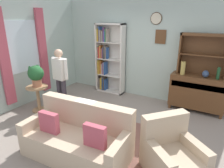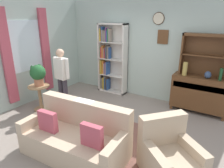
{
  "view_description": "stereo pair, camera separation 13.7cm",
  "coord_description": "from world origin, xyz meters",
  "px_view_note": "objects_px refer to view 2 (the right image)",
  "views": [
    {
      "loc": [
        2.06,
        -3.2,
        2.3
      ],
      "look_at": [
        0.1,
        0.2,
        0.95
      ],
      "focal_mm": 31.85,
      "sensor_mm": 36.0,
      "label": 1
    },
    {
      "loc": [
        2.17,
        -3.13,
        2.3
      ],
      "look_at": [
        0.1,
        0.2,
        0.95
      ],
      "focal_mm": 31.85,
      "sensor_mm": 36.0,
      "label": 2
    }
  ],
  "objects_px": {
    "armchair_floral": "(169,158)",
    "sideboard_hutch": "(207,49)",
    "coffee_table": "(103,114)",
    "person_reading": "(62,75)",
    "bookshelf": "(110,59)",
    "vase_round": "(208,75)",
    "potted_plant_large": "(38,73)",
    "sideboard": "(199,93)",
    "bottle_wine": "(221,74)",
    "potted_plant_small": "(60,101)",
    "book_stack": "(100,110)",
    "vase_tall": "(185,69)",
    "couch_floral": "(76,138)",
    "plant_stand": "(40,95)"
  },
  "relations": [
    {
      "from": "plant_stand",
      "to": "bookshelf",
      "type": "bearing_deg",
      "value": 69.28
    },
    {
      "from": "vase_round",
      "to": "book_stack",
      "type": "bearing_deg",
      "value": -131.52
    },
    {
      "from": "potted_plant_large",
      "to": "coffee_table",
      "type": "height_order",
      "value": "potted_plant_large"
    },
    {
      "from": "bottle_wine",
      "to": "armchair_floral",
      "type": "height_order",
      "value": "bottle_wine"
    },
    {
      "from": "sideboard_hutch",
      "to": "armchair_floral",
      "type": "height_order",
      "value": "sideboard_hutch"
    },
    {
      "from": "couch_floral",
      "to": "potted_plant_large",
      "type": "distance_m",
      "value": 2.23
    },
    {
      "from": "vase_round",
      "to": "person_reading",
      "type": "relative_size",
      "value": 0.11
    },
    {
      "from": "couch_floral",
      "to": "coffee_table",
      "type": "height_order",
      "value": "couch_floral"
    },
    {
      "from": "bottle_wine",
      "to": "vase_tall",
      "type": "bearing_deg",
      "value": 179.34
    },
    {
      "from": "sideboard",
      "to": "coffee_table",
      "type": "relative_size",
      "value": 1.63
    },
    {
      "from": "coffee_table",
      "to": "bookshelf",
      "type": "bearing_deg",
      "value": 118.9
    },
    {
      "from": "coffee_table",
      "to": "armchair_floral",
      "type": "bearing_deg",
      "value": -18.85
    },
    {
      "from": "armchair_floral",
      "to": "sideboard_hutch",
      "type": "bearing_deg",
      "value": 90.23
    },
    {
      "from": "sideboard_hutch",
      "to": "vase_round",
      "type": "height_order",
      "value": "sideboard_hutch"
    },
    {
      "from": "bookshelf",
      "to": "armchair_floral",
      "type": "relative_size",
      "value": 1.94
    },
    {
      "from": "sideboard_hutch",
      "to": "person_reading",
      "type": "relative_size",
      "value": 0.71
    },
    {
      "from": "bookshelf",
      "to": "plant_stand",
      "type": "xyz_separation_m",
      "value": [
        -0.79,
        -2.08,
        -0.63
      ]
    },
    {
      "from": "book_stack",
      "to": "plant_stand",
      "type": "bearing_deg",
      "value": 179.92
    },
    {
      "from": "sideboard",
      "to": "sideboard_hutch",
      "type": "xyz_separation_m",
      "value": [
        0.0,
        0.11,
        1.05
      ]
    },
    {
      "from": "potted_plant_small",
      "to": "person_reading",
      "type": "bearing_deg",
      "value": 22.61
    },
    {
      "from": "vase_tall",
      "to": "vase_round",
      "type": "xyz_separation_m",
      "value": [
        0.52,
        0.01,
        -0.08
      ]
    },
    {
      "from": "book_stack",
      "to": "person_reading",
      "type": "bearing_deg",
      "value": 165.54
    },
    {
      "from": "sideboard",
      "to": "bottle_wine",
      "type": "distance_m",
      "value": 0.68
    },
    {
      "from": "sideboard_hutch",
      "to": "person_reading",
      "type": "xyz_separation_m",
      "value": [
        -2.97,
        -1.76,
        -0.65
      ]
    },
    {
      "from": "armchair_floral",
      "to": "couch_floral",
      "type": "bearing_deg",
      "value": -166.09
    },
    {
      "from": "person_reading",
      "to": "bookshelf",
      "type": "bearing_deg",
      "value": 79.62
    },
    {
      "from": "armchair_floral",
      "to": "book_stack",
      "type": "xyz_separation_m",
      "value": [
        -1.6,
        0.45,
        0.18
      ]
    },
    {
      "from": "potted_plant_large",
      "to": "potted_plant_small",
      "type": "bearing_deg",
      "value": 36.98
    },
    {
      "from": "potted_plant_small",
      "to": "person_reading",
      "type": "height_order",
      "value": "person_reading"
    },
    {
      "from": "sideboard_hutch",
      "to": "bottle_wine",
      "type": "relative_size",
      "value": 3.91
    },
    {
      "from": "potted_plant_small",
      "to": "book_stack",
      "type": "bearing_deg",
      "value": -11.61
    },
    {
      "from": "vase_tall",
      "to": "bookshelf",
      "type": "bearing_deg",
      "value": 175.89
    },
    {
      "from": "plant_stand",
      "to": "person_reading",
      "type": "relative_size",
      "value": 0.42
    },
    {
      "from": "vase_tall",
      "to": "person_reading",
      "type": "distance_m",
      "value": 3.02
    },
    {
      "from": "vase_round",
      "to": "book_stack",
      "type": "distance_m",
      "value": 2.64
    },
    {
      "from": "bookshelf",
      "to": "potted_plant_large",
      "type": "bearing_deg",
      "value": -111.25
    },
    {
      "from": "vase_round",
      "to": "armchair_floral",
      "type": "xyz_separation_m",
      "value": [
        -0.12,
        -2.39,
        -0.72
      ]
    },
    {
      "from": "potted_plant_small",
      "to": "person_reading",
      "type": "relative_size",
      "value": 0.22
    },
    {
      "from": "person_reading",
      "to": "coffee_table",
      "type": "xyz_separation_m",
      "value": [
        1.43,
        -0.28,
        -0.55
      ]
    },
    {
      "from": "bookshelf",
      "to": "book_stack",
      "type": "relative_size",
      "value": 9.35
    },
    {
      "from": "vase_tall",
      "to": "coffee_table",
      "type": "relative_size",
      "value": 0.41
    },
    {
      "from": "sideboard_hutch",
      "to": "potted_plant_large",
      "type": "xyz_separation_m",
      "value": [
        -3.45,
        -2.08,
        -0.6
      ]
    },
    {
      "from": "vase_tall",
      "to": "couch_floral",
      "type": "bearing_deg",
      "value": -111.86
    },
    {
      "from": "vase_tall",
      "to": "plant_stand",
      "type": "bearing_deg",
      "value": -147.79
    },
    {
      "from": "vase_tall",
      "to": "potted_plant_large",
      "type": "bearing_deg",
      "value": -148.28
    },
    {
      "from": "vase_tall",
      "to": "vase_round",
      "type": "distance_m",
      "value": 0.53
    },
    {
      "from": "person_reading",
      "to": "book_stack",
      "type": "distance_m",
      "value": 1.49
    },
    {
      "from": "person_reading",
      "to": "book_stack",
      "type": "relative_size",
      "value": 6.95
    },
    {
      "from": "plant_stand",
      "to": "potted_plant_small",
      "type": "distance_m",
      "value": 0.51
    },
    {
      "from": "vase_round",
      "to": "potted_plant_large",
      "type": "xyz_separation_m",
      "value": [
        -3.58,
        -1.9,
        -0.05
      ]
    }
  ]
}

